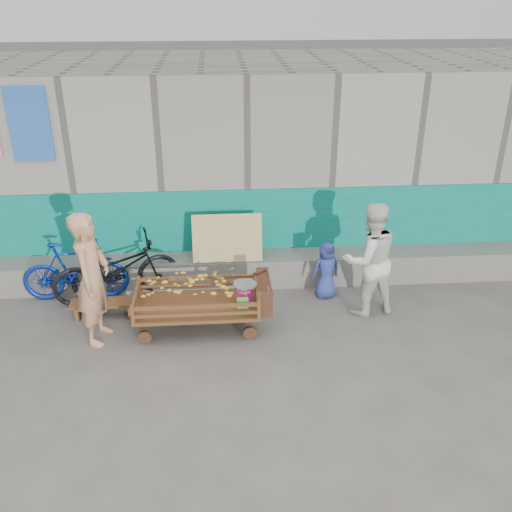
{
  "coord_description": "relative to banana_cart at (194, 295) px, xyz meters",
  "views": [
    {
      "loc": [
        0.17,
        -5.24,
        4.15
      ],
      "look_at": [
        0.64,
        1.2,
        1.0
      ],
      "focal_mm": 40.0,
      "sensor_mm": 36.0,
      "label": 1
    }
  ],
  "objects": [
    {
      "name": "bicycle_blue",
      "position": [
        -1.7,
        0.91,
        -0.06
      ],
      "size": [
        1.49,
        0.48,
        0.88
      ],
      "primitive_type": "imported",
      "rotation": [
        0.0,
        0.0,
        1.62
      ],
      "color": "navy",
      "rests_on": "ground"
    },
    {
      "name": "bicycle_dark",
      "position": [
        -1.12,
        0.87,
        -0.04
      ],
      "size": [
        1.88,
        1.09,
        0.93
      ],
      "primitive_type": "imported",
      "rotation": [
        0.0,
        0.0,
        1.85
      ],
      "color": "black",
      "rests_on": "ground"
    },
    {
      "name": "woman",
      "position": [
        2.32,
        0.27,
        0.29
      ],
      "size": [
        0.9,
        0.77,
        1.6
      ],
      "primitive_type": "imported",
      "rotation": [
        0.0,
        0.0,
        3.38
      ],
      "color": "silver",
      "rests_on": "ground"
    },
    {
      "name": "ground",
      "position": [
        0.16,
        -1.14,
        -0.5
      ],
      "size": [
        80.0,
        80.0,
        0.0
      ],
      "primitive_type": "plane",
      "color": "#524E4A",
      "rests_on": "ground"
    },
    {
      "name": "bench",
      "position": [
        -1.25,
        0.4,
        -0.34
      ],
      "size": [
        0.89,
        0.27,
        0.22
      ],
      "color": "brown",
      "rests_on": "ground"
    },
    {
      "name": "child",
      "position": [
        1.84,
        0.72,
        -0.08
      ],
      "size": [
        0.47,
        0.37,
        0.84
      ],
      "primitive_type": "imported",
      "rotation": [
        0.0,
        0.0,
        3.41
      ],
      "color": "navy",
      "rests_on": "ground"
    },
    {
      "name": "building_wall",
      "position": [
        0.16,
        2.91,
        0.96
      ],
      "size": [
        12.0,
        3.5,
        3.0
      ],
      "color": "gray",
      "rests_on": "ground"
    },
    {
      "name": "banana_cart",
      "position": [
        0.0,
        0.0,
        0.0
      ],
      "size": [
        1.75,
        0.8,
        0.74
      ],
      "color": "brown",
      "rests_on": "ground"
    },
    {
      "name": "vendor_man",
      "position": [
        -1.22,
        -0.14,
        0.36
      ],
      "size": [
        0.5,
        0.68,
        1.73
      ],
      "primitive_type": "imported",
      "rotation": [
        0.0,
        0.0,
        1.43
      ],
      "color": "tan",
      "rests_on": "ground"
    }
  ]
}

